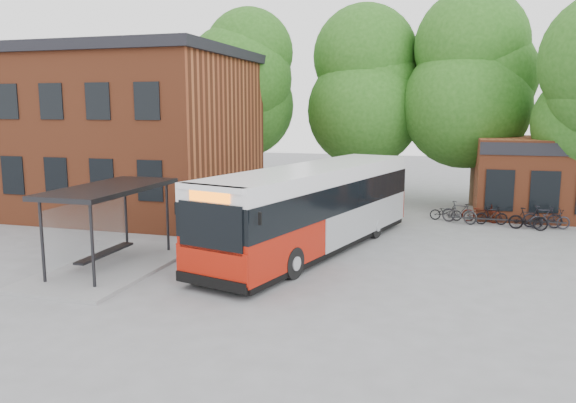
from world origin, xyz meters
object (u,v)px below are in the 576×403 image
(bus_shelter, at_px, (111,227))
(bicycle_1, at_px, (459,212))
(city_bus, at_px, (315,209))
(bicycle_0, at_px, (446,212))
(bicycle_6, at_px, (550,219))
(bicycle_2, at_px, (481,213))
(bicycle_5, at_px, (528,219))
(bicycle_7, at_px, (542,217))
(bicycle_3, at_px, (491,215))

(bus_shelter, distance_m, bicycle_1, 16.32)
(bicycle_1, bearing_deg, city_bus, 165.78)
(bicycle_0, xyz_separation_m, bicycle_6, (4.61, -0.84, 0.06))
(bicycle_2, bearing_deg, bus_shelter, 140.80)
(city_bus, distance_m, bicycle_5, 10.64)
(city_bus, relative_size, bicycle_7, 7.43)
(bicycle_5, distance_m, bicycle_7, 0.95)
(bus_shelter, relative_size, bicycle_6, 3.90)
(bicycle_2, bearing_deg, bicycle_0, 95.69)
(bicycle_0, relative_size, bicycle_5, 0.92)
(bicycle_0, bearing_deg, bicycle_2, -92.38)
(bicycle_3, bearing_deg, bicycle_2, 35.87)
(bus_shelter, bearing_deg, bicycle_7, 36.31)
(bicycle_6, bearing_deg, bicycle_5, 104.69)
(city_bus, distance_m, bicycle_0, 9.11)
(bicycle_0, relative_size, bicycle_6, 0.86)
(bicycle_0, distance_m, bicycle_1, 0.89)
(bus_shelter, relative_size, bicycle_0, 4.53)
(bus_shelter, distance_m, bicycle_0, 16.33)
(city_bus, relative_size, bicycle_5, 7.68)
(city_bus, height_order, bicycle_2, city_bus)
(bicycle_2, height_order, bicycle_6, same)
(bicycle_3, relative_size, bicycle_5, 0.89)
(bicycle_1, xyz_separation_m, bicycle_2, (1.02, 0.56, -0.06))
(bus_shelter, bearing_deg, bicycle_0, 47.24)
(bus_shelter, relative_size, bicycle_1, 3.94)
(bus_shelter, bearing_deg, bicycle_3, 40.97)
(bus_shelter, distance_m, bicycle_2, 17.44)
(bicycle_1, xyz_separation_m, bicycle_3, (1.47, 0.07, -0.08))
(city_bus, height_order, bicycle_5, city_bus)
(bus_shelter, xyz_separation_m, bicycle_3, (13.16, 11.42, -1.00))
(bicycle_0, relative_size, bicycle_2, 0.86)
(bicycle_1, bearing_deg, bus_shelter, 158.23)
(bus_shelter, bearing_deg, bicycle_5, 35.94)
(bicycle_0, xyz_separation_m, bicycle_7, (4.32, -0.66, 0.12))
(bicycle_1, height_order, bicycle_2, bicycle_1)
(bicycle_6, bearing_deg, bicycle_1, 75.65)
(bicycle_0, height_order, bicycle_7, bicycle_7)
(bus_shelter, xyz_separation_m, bicycle_7, (15.38, 11.30, -0.93))
(bus_shelter, height_order, bicycle_3, bus_shelter)
(bicycle_0, relative_size, bicycle_7, 0.89)
(city_bus, distance_m, bicycle_6, 11.71)
(bus_shelter, distance_m, bicycle_6, 19.25)
(bicycle_6, height_order, bicycle_7, bicycle_7)
(city_bus, distance_m, bicycle_3, 9.99)
(bus_shelter, bearing_deg, bicycle_1, 44.15)
(bicycle_7, bearing_deg, bicycle_0, 76.71)
(bus_shelter, bearing_deg, bicycle_2, 43.13)
(bicycle_2, height_order, bicycle_7, bicycle_7)
(city_bus, xyz_separation_m, bicycle_2, (6.53, 7.53, -1.17))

